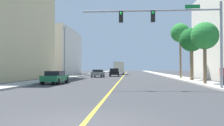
{
  "coord_description": "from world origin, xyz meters",
  "views": [
    {
      "loc": [
        1.33,
        -6.93,
        1.61
      ],
      "look_at": [
        -0.36,
        15.78,
        2.08
      ],
      "focal_mm": 38.85,
      "sensor_mm": 36.0,
      "label": 1
    }
  ],
  "objects": [
    {
      "name": "lane_marking_center",
      "position": [
        0.0,
        42.0,
        0.0
      ],
      "size": [
        0.16,
        144.0,
        0.01
      ],
      "primitive_type": "cube",
      "color": "yellow",
      "rests_on": "ground"
    },
    {
      "name": "sidewalk_right",
      "position": [
        9.04,
        42.0,
        0.07
      ],
      "size": [
        2.74,
        168.0,
        0.15
      ],
      "primitive_type": "cube",
      "color": "#B2ADA3",
      "rests_on": "ground"
    },
    {
      "name": "traffic_signal_mast",
      "position": [
        4.87,
        11.47,
        4.78
      ],
      "size": [
        10.45,
        0.36,
        6.41
      ],
      "color": "gray",
      "rests_on": "sidewalk_right"
    },
    {
      "name": "palm_far",
      "position": [
        8.73,
        29.17,
        6.71
      ],
      "size": [
        2.81,
        2.81,
        8.05
      ],
      "color": "brown",
      "rests_on": "sidewalk_right"
    },
    {
      "name": "ground",
      "position": [
        0.0,
        42.0,
        0.0
      ],
      "size": [
        192.0,
        192.0,
        0.0
      ],
      "primitive_type": "plane",
      "color": "#38383A"
    },
    {
      "name": "building_left_far",
      "position": [
        -18.54,
        49.7,
        5.33
      ],
      "size": [
        12.98,
        18.76,
        10.65
      ],
      "primitive_type": "cube",
      "color": "silver",
      "rests_on": "ground"
    },
    {
      "name": "car_black",
      "position": [
        -1.71,
        39.81,
        0.78
      ],
      "size": [
        2.02,
        4.12,
        1.54
      ],
      "rotation": [
        0.0,
        0.0,
        0.05
      ],
      "color": "black",
      "rests_on": "ground"
    },
    {
      "name": "car_gray",
      "position": [
        -4.29,
        35.3,
        0.71
      ],
      "size": [
        1.96,
        4.1,
        1.33
      ],
      "rotation": [
        0.0,
        0.0,
        -0.03
      ],
      "color": "slate",
      "rests_on": "ground"
    },
    {
      "name": "sidewalk_left",
      "position": [
        -9.04,
        42.0,
        0.07
      ],
      "size": [
        2.74,
        168.0,
        0.15
      ],
      "primitive_type": "cube",
      "color": "#9E9B93",
      "rests_on": "ground"
    },
    {
      "name": "car_green",
      "position": [
        -6.25,
        17.14,
        0.69
      ],
      "size": [
        1.81,
        4.05,
        1.31
      ],
      "rotation": [
        0.0,
        0.0,
        3.12
      ],
      "color": "#196638",
      "rests_on": "ground"
    },
    {
      "name": "delivery_truck",
      "position": [
        -1.4,
        53.25,
        1.64
      ],
      "size": [
        2.48,
        7.17,
        3.09
      ],
      "rotation": [
        0.0,
        0.0,
        0.01
      ],
      "color": "#194799",
      "rests_on": "ground"
    },
    {
      "name": "palm_mid",
      "position": [
        8.77,
        22.9,
        4.95
      ],
      "size": [
        2.87,
        2.87,
        6.32
      ],
      "color": "brown",
      "rests_on": "sidewalk_right"
    },
    {
      "name": "palm_near",
      "position": [
        8.43,
        16.62,
        4.62
      ],
      "size": [
        2.59,
        2.59,
        5.84
      ],
      "color": "brown",
      "rests_on": "sidewalk_right"
    },
    {
      "name": "pedestrian",
      "position": [
        9.09,
        14.19,
        1.01
      ],
      "size": [
        0.38,
        0.38,
        1.71
      ],
      "rotation": [
        0.0,
        0.0,
        4.99
      ],
      "color": "black",
      "rests_on": "sidewalk_right"
    },
    {
      "name": "street_lamp",
      "position": [
        -8.17,
        27.64,
        4.29
      ],
      "size": [
        0.56,
        0.28,
        7.44
      ],
      "color": "gray",
      "rests_on": "sidewalk_left"
    }
  ]
}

